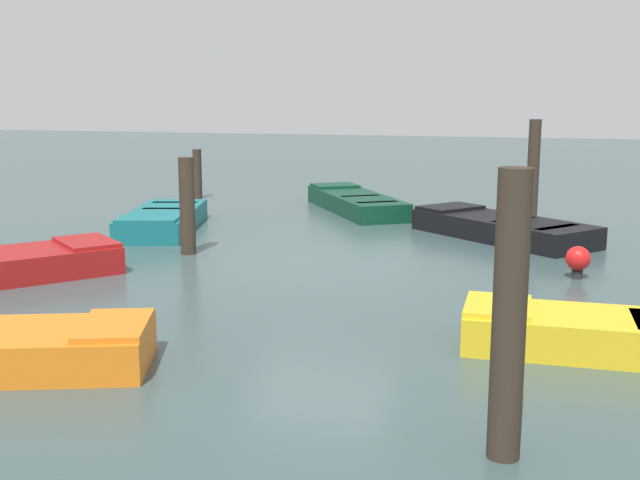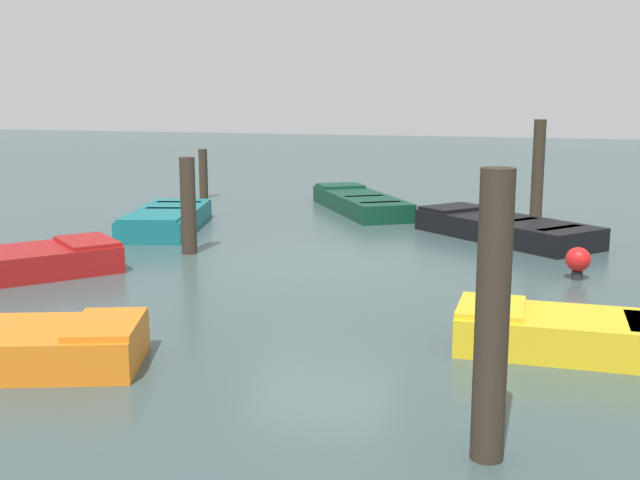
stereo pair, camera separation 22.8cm
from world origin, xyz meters
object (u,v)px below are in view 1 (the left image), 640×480
(rowboat_yellow, at_px, (615,334))
(mooring_piling_mid_right, at_px, (197,174))
(rowboat_dark_green, at_px, (355,202))
(mooring_piling_far_right, at_px, (509,317))
(rowboat_black, at_px, (501,227))
(marker_buoy, at_px, (578,259))
(rowboat_red, at_px, (0,266))
(mooring_piling_center, at_px, (533,170))
(mooring_piling_mid_left, at_px, (187,206))
(rowboat_teal, at_px, (163,219))

(rowboat_yellow, height_order, mooring_piling_mid_right, mooring_piling_mid_right)
(mooring_piling_mid_right, bearing_deg, rowboat_yellow, -136.19)
(rowboat_dark_green, height_order, mooring_piling_far_right, mooring_piling_far_right)
(rowboat_yellow, distance_m, mooring_piling_far_right, 3.00)
(rowboat_black, height_order, marker_buoy, marker_buoy)
(rowboat_red, height_order, mooring_piling_mid_right, mooring_piling_mid_right)
(mooring_piling_center, relative_size, mooring_piling_mid_left, 1.32)
(mooring_piling_mid_right, distance_m, mooring_piling_mid_left, 7.26)
(rowboat_dark_green, relative_size, mooring_piling_mid_right, 3.08)
(rowboat_black, height_order, rowboat_yellow, same)
(mooring_piling_center, xyz_separation_m, mooring_piling_mid_right, (1.06, 8.46, -0.44))
(mooring_piling_far_right, relative_size, mooring_piling_mid_left, 1.31)
(mooring_piling_mid_left, bearing_deg, rowboat_yellow, -117.38)
(rowboat_black, distance_m, mooring_piling_far_right, 9.24)
(rowboat_red, distance_m, rowboat_black, 8.74)
(mooring_piling_far_right, distance_m, mooring_piling_mid_right, 15.41)
(rowboat_yellow, xyz_separation_m, mooring_piling_far_right, (-2.72, 0.94, 0.86))
(rowboat_yellow, distance_m, rowboat_dark_green, 10.41)
(mooring_piling_far_right, relative_size, marker_buoy, 4.49)
(rowboat_black, distance_m, rowboat_yellow, 6.65)
(rowboat_teal, distance_m, mooring_piling_center, 7.89)
(rowboat_teal, bearing_deg, mooring_piling_mid_right, -178.62)
(rowboat_red, relative_size, mooring_piling_center, 1.58)
(rowboat_red, xyz_separation_m, rowboat_teal, (4.53, -0.21, -0.00))
(rowboat_dark_green, xyz_separation_m, marker_buoy, (-5.61, -4.83, 0.07))
(rowboat_black, xyz_separation_m, mooring_piling_mid_right, (3.56, 8.00, 0.43))
(rowboat_red, xyz_separation_m, mooring_piling_mid_right, (9.13, 1.27, 0.43))
(rowboat_teal, xyz_separation_m, rowboat_dark_green, (3.66, -3.01, -0.00))
(rowboat_black, distance_m, mooring_piling_mid_right, 8.77)
(rowboat_dark_green, relative_size, marker_buoy, 8.25)
(rowboat_yellow, bearing_deg, mooring_piling_mid_right, -48.07)
(rowboat_yellow, xyz_separation_m, mooring_piling_mid_left, (3.41, 6.59, 0.60))
(rowboat_black, height_order, mooring_piling_center, mooring_piling_center)
(rowboat_black, distance_m, rowboat_dark_green, 4.38)
(rowboat_dark_green, height_order, mooring_piling_mid_left, mooring_piling_mid_left)
(marker_buoy, bearing_deg, mooring_piling_center, 8.77)
(rowboat_teal, relative_size, mooring_piling_mid_left, 2.19)
(rowboat_yellow, xyz_separation_m, rowboat_dark_green, (9.07, 5.12, -0.00))
(mooring_piling_center, height_order, mooring_piling_far_right, mooring_piling_center)
(rowboat_yellow, relative_size, marker_buoy, 6.59)
(mooring_piling_mid_right, height_order, mooring_piling_mid_left, mooring_piling_mid_left)
(rowboat_yellow, relative_size, mooring_piling_mid_right, 2.46)
(rowboat_teal, bearing_deg, rowboat_yellow, 39.99)
(rowboat_teal, height_order, mooring_piling_center, mooring_piling_center)
(mooring_piling_far_right, bearing_deg, rowboat_dark_green, 19.52)
(mooring_piling_far_right, bearing_deg, rowboat_yellow, -19.16)
(rowboat_teal, height_order, mooring_piling_mid_right, mooring_piling_mid_right)
(rowboat_teal, height_order, marker_buoy, marker_buoy)
(rowboat_red, distance_m, rowboat_yellow, 8.39)
(marker_buoy, bearing_deg, rowboat_teal, 76.05)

